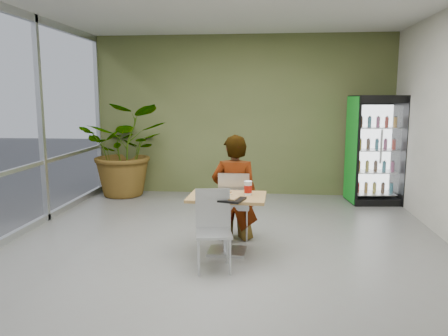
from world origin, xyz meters
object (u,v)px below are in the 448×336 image
Objects in this scene: beverage_fridge at (376,150)px; cafeteria_tray at (226,199)px; seated_woman at (235,198)px; soda_cup at (248,188)px; chair_near at (213,222)px; chair_far at (234,200)px; dining_table at (227,212)px; potted_plant at (126,150)px.

cafeteria_tray is at bearing -134.12° from beverage_fridge.
seated_woman is 0.88× the size of beverage_fridge.
soda_cup is at bearing 49.87° from cafeteria_tray.
seated_woman reaches higher than chair_near.
soda_cup is at bearing 111.61° from seated_woman.
chair_near is (-0.17, -1.02, -0.02)m from chair_far.
chair_far is 1.03m from chair_near.
soda_cup reaches higher than dining_table.
chair_far is (0.05, 0.55, 0.02)m from dining_table.
beverage_fridge is (2.45, 2.45, 0.44)m from chair_far.
beverage_fridge reaches higher than potted_plant.
beverage_fridge reaches higher than cafeteria_tray.
dining_table is 2.33× the size of cafeteria_tray.
chair_near reaches higher than dining_table.
potted_plant reaches higher than dining_table.
chair_near is 0.49× the size of potted_plant.
cafeteria_tray is 4.13m from potted_plant.
beverage_fridge is (2.49, 3.25, 0.24)m from cafeteria_tray.
chair_far is 0.61m from soda_cup.
beverage_fridge is (2.62, 3.48, 0.47)m from chair_near.
beverage_fridge is (2.50, 3.00, 0.47)m from dining_table.
chair_far is 0.83m from cafeteria_tray.
seated_woman is at bearing 85.33° from dining_table.
dining_table is 0.53× the size of potted_plant.
soda_cup is at bearing 113.62° from chair_far.
dining_table is 0.49× the size of beverage_fridge.
potted_plant is (-2.34, 3.40, 0.16)m from cafeteria_tray.
chair_far is at bearing 89.21° from seated_woman.
soda_cup is 0.10× the size of potted_plant.
beverage_fridge is at bearing -1.71° from potted_plant.
potted_plant reaches higher than seated_woman.
soda_cup is at bearing -133.84° from beverage_fridge.
dining_table is 3.93m from beverage_fridge.
chair_far is at bearing -47.56° from potted_plant.
dining_table is 0.34m from cafeteria_tray.
soda_cup is (0.21, -0.50, 0.28)m from chair_far.
dining_table is 0.40m from soda_cup.
chair_far is 0.51× the size of potted_plant.
chair_far reaches higher than cafeteria_tray.
dining_table is 0.55× the size of seated_woman.
chair_near reaches higher than cafeteria_tray.
beverage_fridge is at bearing -134.76° from seated_woman.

